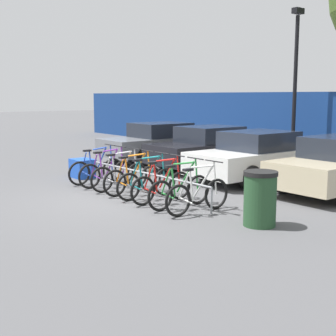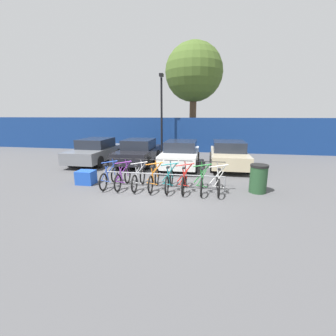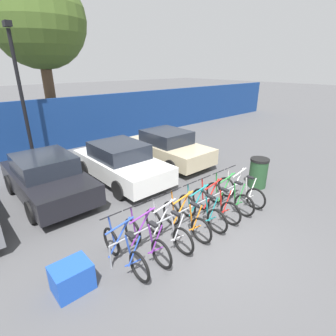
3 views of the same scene
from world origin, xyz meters
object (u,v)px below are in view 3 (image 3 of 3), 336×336
Objects in this scene: bicycle_red at (215,204)px; car_beige at (168,147)px; bicycle_blue at (124,251)px; car_white at (121,163)px; bicycle_white at (240,191)px; bicycle_green at (229,197)px; bicycle_teal at (201,211)px; trash_bin at (258,173)px; car_black at (47,177)px; bicycle_orange at (186,220)px; bicycle_silver at (168,229)px; cargo_crate at (72,277)px; tree_behind_hoarding at (38,21)px; bicycle_purple at (146,240)px; lamp_post at (20,89)px; bike_rack at (189,209)px.

bicycle_red is 4.59m from car_beige.
car_white reaches higher than bicycle_blue.
bicycle_green is at bearing 177.17° from bicycle_white.
trash_bin is (3.22, 0.26, 0.14)m from bicycle_teal.
car_black is (-3.05, 4.25, 0.31)m from bicycle_red.
bicycle_silver is at bearing -176.90° from bicycle_orange.
bicycle_white is (0.58, 0.00, 0.00)m from bicycle_green.
car_white is 5.87× the size of cargo_crate.
car_white is 0.50× the size of tree_behind_hoarding.
bicycle_purple is 1.00× the size of bicycle_silver.
lamp_post reaches higher than bicycle_green.
bicycle_blue is 0.42× the size of car_white.
car_beige is (4.33, 4.16, 0.31)m from bicycle_purple.
bicycle_green is 4.36m from car_beige.
tree_behind_hoarding is at bearing 93.97° from bicycle_green.
car_white is at bearing 84.73° from bicycle_orange.
tree_behind_hoarding is (-1.65, 10.77, 5.54)m from bicycle_white.
bicycle_orange and bicycle_teal have the same top height.
bicycle_silver is (-0.89, -0.15, -0.12)m from bike_rack.
car_beige is at bearing 62.41° from bicycle_teal.
bicycle_purple is at bearing 178.36° from bicycle_silver.
bicycle_white is at bearing 3.10° from bicycle_orange.
bicycle_white is (2.98, 0.00, 0.00)m from bicycle_silver.
cargo_crate is at bearing 177.36° from bicycle_red.
bicycle_white is (3.62, 0.00, 0.00)m from bicycle_purple.
bike_rack is 1.17× the size of car_black.
bike_rack is 11.94m from tree_behind_hoarding.
trash_bin is at bearing -48.07° from car_white.
bicycle_red is at bearing -174.47° from trash_bin.
cargo_crate is at bearing -132.72° from car_white.
tree_behind_hoarding is at bearing 109.62° from car_beige.
bike_rack is at bearing -94.30° from car_white.
car_beige reaches higher than bicycle_white.
car_black is (-2.48, 4.25, 0.31)m from bicycle_teal.
bicycle_silver is (1.20, 0.00, 0.00)m from bicycle_blue.
bike_rack is 4.89m from car_beige.
bike_rack is 3.53m from trash_bin.
cargo_crate is (-4.03, 0.14, -0.10)m from bicycle_red.
bicycle_orange is 0.42× the size of car_black.
bicycle_purple is 3.03m from bicycle_green.
bicycle_red is 1.22m from bicycle_white.
tree_behind_hoarding is (0.44, 10.62, 5.42)m from bike_rack.
bicycle_teal is at bearing -90.76° from tree_behind_hoarding.
car_beige is (3.09, 4.16, 0.31)m from bicycle_orange.
bicycle_red is 0.42× the size of car_black.
lamp_post reaches higher than bicycle_silver.
bicycle_teal is (0.59, 0.00, 0.00)m from bicycle_orange.
trash_bin is at bearing 4.88° from bicycle_red.
bicycle_blue is 1.00× the size of bicycle_orange.
cargo_crate is (-1.07, 0.14, -0.10)m from bicycle_blue.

